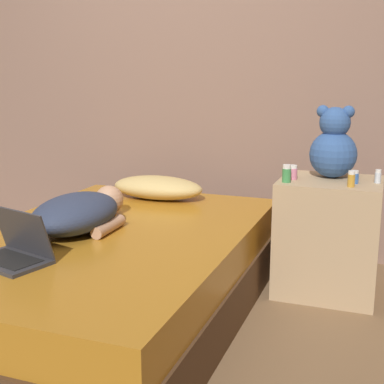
{
  "coord_description": "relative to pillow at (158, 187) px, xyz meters",
  "views": [
    {
      "loc": [
        1.27,
        -2.25,
        1.22
      ],
      "look_at": [
        0.35,
        0.25,
        0.62
      ],
      "focal_mm": 50.0,
      "sensor_mm": 36.0,
      "label": 1
    }
  ],
  "objects": [
    {
      "name": "ground_plane",
      "position": [
        0.07,
        -0.75,
        -0.51
      ],
      "size": [
        12.0,
        12.0,
        0.0
      ],
      "primitive_type": "plane",
      "color": "brown"
    },
    {
      "name": "wall_back",
      "position": [
        0.07,
        0.54,
        0.79
      ],
      "size": [
        8.0,
        0.06,
        2.6
      ],
      "color": "#846656",
      "rests_on": "ground_plane"
    },
    {
      "name": "bed",
      "position": [
        0.07,
        -0.75,
        -0.29
      ],
      "size": [
        1.33,
        2.02,
        0.44
      ],
      "color": "#4C331E",
      "rests_on": "ground_plane"
    },
    {
      "name": "nightstand",
      "position": [
        1.06,
        -0.06,
        -0.19
      ],
      "size": [
        0.54,
        0.48,
        0.65
      ],
      "color": "tan",
      "rests_on": "ground_plane"
    },
    {
      "name": "pillow",
      "position": [
        0.0,
        0.0,
        0.0
      ],
      "size": [
        0.59,
        0.29,
        0.14
      ],
      "color": "tan",
      "rests_on": "bed"
    },
    {
      "name": "person_lying",
      "position": [
        -0.1,
        -0.75,
        0.02
      ],
      "size": [
        0.38,
        0.73,
        0.19
      ],
      "rotation": [
        0.0,
        0.0,
        0.02
      ],
      "color": "#2D3851",
      "rests_on": "bed"
    },
    {
      "name": "laptop",
      "position": [
        -0.1,
        -1.26,
        -0.02
      ],
      "size": [
        0.37,
        0.29,
        0.22
      ],
      "rotation": [
        0.0,
        0.0,
        -0.26
      ],
      "color": "#333338",
      "rests_on": "bed"
    },
    {
      "name": "teddy_bear",
      "position": [
        1.06,
        0.01,
        0.31
      ],
      "size": [
        0.26,
        0.26,
        0.4
      ],
      "color": "#335693",
      "rests_on": "nightstand"
    },
    {
      "name": "bottle_orange",
      "position": [
        0.83,
        -0.03,
        0.16
      ],
      "size": [
        0.03,
        0.03,
        0.06
      ],
      "color": "orange",
      "rests_on": "nightstand"
    },
    {
      "name": "bottle_amber",
      "position": [
        1.18,
        -0.21,
        0.18
      ],
      "size": [
        0.04,
        0.04,
        0.08
      ],
      "color": "gold",
      "rests_on": "nightstand"
    },
    {
      "name": "bottle_clear",
      "position": [
        1.3,
        -0.06,
        0.17
      ],
      "size": [
        0.03,
        0.03,
        0.07
      ],
      "color": "silver",
      "rests_on": "nightstand"
    },
    {
      "name": "bottle_green",
      "position": [
        0.84,
        -0.21,
        0.18
      ],
      "size": [
        0.05,
        0.05,
        0.09
      ],
      "color": "#3D8E4C",
      "rests_on": "nightstand"
    },
    {
      "name": "bottle_blue",
      "position": [
        1.19,
        -0.12,
        0.17
      ],
      "size": [
        0.04,
        0.04,
        0.07
      ],
      "color": "#3866B2",
      "rests_on": "nightstand"
    },
    {
      "name": "bottle_pink",
      "position": [
        0.86,
        -0.11,
        0.17
      ],
      "size": [
        0.05,
        0.05,
        0.08
      ],
      "color": "pink",
      "rests_on": "nightstand"
    }
  ]
}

